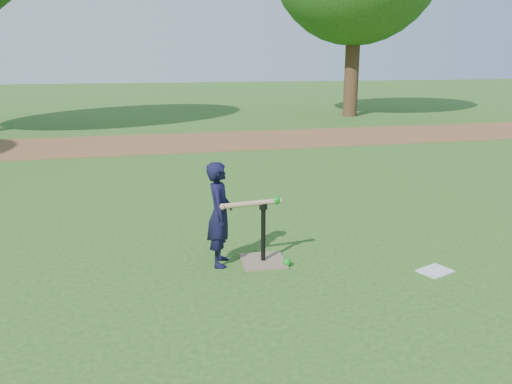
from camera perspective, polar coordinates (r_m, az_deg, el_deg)
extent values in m
plane|color=#285116|center=(5.16, -1.05, -7.49)|extent=(80.00, 80.00, 0.00)
cube|color=brown|center=(12.35, -8.81, 5.63)|extent=(24.00, 3.00, 0.01)
imported|color=black|center=(4.84, -4.17, -2.55)|extent=(0.32, 0.42, 1.03)
sphere|color=#0B8319|center=(4.95, 3.57, -8.03)|extent=(0.08, 0.08, 0.08)
cube|color=silver|center=(5.13, 19.80, -8.49)|extent=(0.36, 0.32, 0.01)
cube|color=#7C644F|center=(5.04, 0.82, -7.89)|extent=(0.46, 0.46, 0.02)
cylinder|color=black|center=(4.94, 0.83, -4.80)|extent=(0.05, 0.05, 0.55)
cylinder|color=black|center=(4.85, 0.85, -1.63)|extent=(0.08, 0.08, 0.06)
cylinder|color=tan|center=(4.79, -0.48, -1.32)|extent=(0.60, 0.11, 0.05)
sphere|color=tan|center=(4.70, -3.93, -1.70)|extent=(0.06, 0.06, 0.06)
sphere|color=#0B8319|center=(4.88, 2.32, -0.95)|extent=(0.08, 0.08, 0.08)
cylinder|color=#382316|center=(18.28, 10.90, 13.88)|extent=(0.50, 0.50, 3.42)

